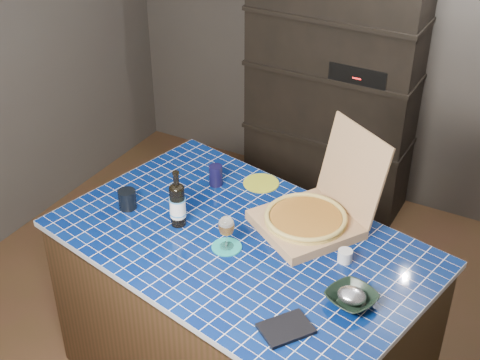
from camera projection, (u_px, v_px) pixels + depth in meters
The scene contains 14 objects.
room at pixel (222, 134), 3.45m from camera, with size 3.50×3.50×3.50m.
shelving_unit at pixel (332, 88), 4.76m from camera, with size 1.20×0.41×1.80m.
kitchen_island at pixel (241, 315), 3.42m from camera, with size 1.95×1.45×0.96m.
pizza_box at pixel (311, 216), 3.22m from camera, with size 0.64×0.67×0.47m.
mead_bottle at pixel (178, 204), 3.21m from camera, with size 0.08×0.08×0.30m.
teal_trivet at pixel (227, 247), 3.11m from camera, with size 0.14×0.14×0.01m, color teal.
wine_glass at pixel (226, 227), 3.05m from camera, with size 0.08×0.08×0.17m.
tumbler at pixel (127, 199), 3.36m from camera, with size 0.09×0.09×0.10m, color black.
dvd_case at pixel (286, 329), 2.66m from camera, with size 0.14×0.20×0.02m, color black.
bowl at pixel (351, 298), 2.79m from camera, with size 0.20×0.20×0.05m, color black.
foil_contents at pixel (352, 295), 2.78m from camera, with size 0.13×0.10×0.06m, color silver.
white_jar at pixel (345, 256), 3.02m from camera, with size 0.07×0.07×0.06m, color silver.
navy_cup at pixel (216, 175), 3.55m from camera, with size 0.07×0.07×0.11m, color black.
green_trivet at pixel (261, 183), 3.58m from camera, with size 0.19×0.19×0.01m, color #AAAF25.
Camera 1 is at (1.56, -2.61, 2.89)m, focal length 50.00 mm.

